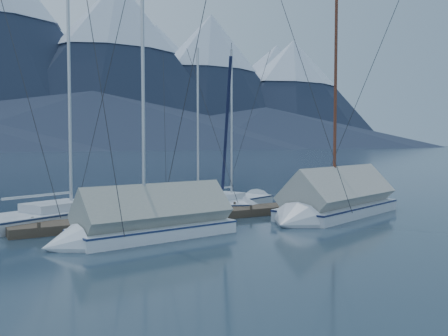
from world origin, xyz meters
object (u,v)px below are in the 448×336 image
at_px(sailboat_open_mid, 207,208).
at_px(sailboat_open_right, 237,202).
at_px(sailboat_covered_near, 332,205).
at_px(sailboat_covered_far, 141,226).
at_px(person, 338,183).
at_px(sailboat_open_left, 82,214).

relative_size(sailboat_open_mid, sailboat_open_right, 0.96).
height_order(sailboat_open_mid, sailboat_covered_near, sailboat_covered_near).
xyz_separation_m(sailboat_open_right, sailboat_covered_far, (-7.67, -5.96, 0.31)).
bearing_deg(sailboat_covered_near, sailboat_covered_far, -177.70).
relative_size(sailboat_covered_near, sailboat_covered_far, 1.13).
distance_m(sailboat_covered_far, person, 12.35).
bearing_deg(sailboat_open_mid, sailboat_covered_far, -137.91).
height_order(sailboat_covered_near, sailboat_covered_far, sailboat_covered_near).
xyz_separation_m(sailboat_open_left, sailboat_covered_far, (0.61, -5.65, 0.28)).
bearing_deg(sailboat_open_left, sailboat_open_right, 2.18).
bearing_deg(sailboat_covered_far, person, 13.52).
distance_m(sailboat_open_right, person, 5.41).
height_order(sailboat_open_left, sailboat_open_mid, sailboat_open_left).
xyz_separation_m(sailboat_open_right, sailboat_covered_near, (1.57, -5.59, 0.38)).
bearing_deg(sailboat_open_right, sailboat_open_mid, -152.64).
relative_size(sailboat_open_mid, person, 4.78).
bearing_deg(sailboat_covered_near, person, 42.42).
bearing_deg(sailboat_open_left, sailboat_open_mid, -9.64).
height_order(sailboat_open_right, sailboat_covered_far, sailboat_covered_far).
relative_size(sailboat_open_mid, sailboat_covered_near, 0.80).
relative_size(sailboat_open_left, person, 5.88).
bearing_deg(sailboat_open_left, sailboat_covered_near, -28.19).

